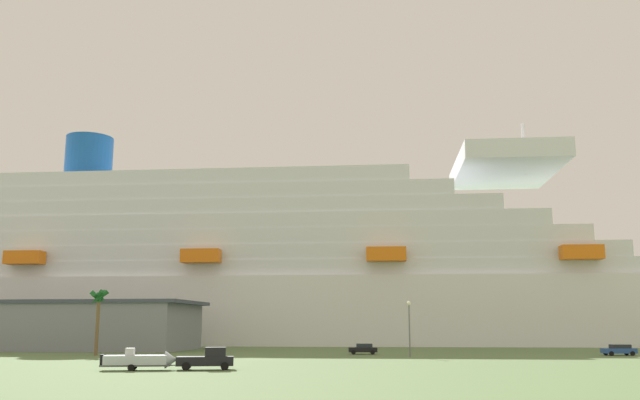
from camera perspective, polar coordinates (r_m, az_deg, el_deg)
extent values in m
plane|color=#567042|center=(123.00, -2.72, -12.49)|extent=(600.00, 600.00, 0.00)
cube|color=white|center=(158.06, -8.59, -9.31)|extent=(220.16, 35.95, 14.43)
cube|color=white|center=(158.47, -8.50, -6.10)|extent=(193.77, 32.87, 3.35)
cube|color=white|center=(159.86, -10.00, -4.89)|extent=(184.32, 32.19, 3.35)
cube|color=white|center=(161.42, -11.47, -3.69)|extent=(178.54, 31.73, 3.35)
cube|color=white|center=(163.16, -12.91, -2.52)|extent=(171.40, 31.31, 3.35)
cube|color=white|center=(165.06, -14.31, -1.37)|extent=(161.20, 30.41, 3.35)
cube|color=white|center=(167.12, -15.67, -0.25)|extent=(150.19, 29.74, 3.35)
cube|color=white|center=(169.34, -17.00, 0.84)|extent=(140.44, 28.97, 3.35)
cube|color=white|center=(159.92, 15.34, 2.75)|extent=(22.73, 34.44, 4.00)
cylinder|color=#1959B2|center=(173.45, -18.89, 3.17)|extent=(11.36, 11.36, 11.32)
cylinder|color=silver|center=(161.68, 16.81, 4.14)|extent=(0.80, 0.80, 12.00)
cube|color=orange|center=(157.78, -23.63, -4.47)|extent=(8.07, 3.39, 2.80)
cube|color=orange|center=(143.20, -10.01, -4.66)|extent=(8.07, 3.39, 2.80)
cube|color=orange|center=(138.09, 5.60, -4.56)|extent=(8.07, 3.39, 2.80)
cube|color=orange|center=(143.47, 21.17, -4.13)|extent=(8.07, 3.39, 2.80)
cube|color=gray|center=(135.80, -24.99, -9.68)|extent=(66.89, 19.79, 7.90)
cube|color=#3F4759|center=(135.85, -24.85, -7.89)|extent=(69.56, 20.58, 0.60)
cube|color=black|center=(70.06, -9.65, -13.23)|extent=(5.91, 3.25, 0.90)
cube|color=black|center=(69.98, -8.78, -12.52)|extent=(2.39, 2.26, 0.90)
cube|color=#26333F|center=(69.96, -8.22, -12.61)|extent=(0.49, 1.66, 0.63)
cylinder|color=black|center=(71.01, -8.00, -13.60)|extent=(0.84, 0.46, 0.80)
cylinder|color=black|center=(69.02, -8.03, -13.69)|extent=(0.84, 0.46, 0.80)
cylinder|color=black|center=(71.18, -11.10, -13.50)|extent=(0.84, 0.46, 0.80)
cylinder|color=black|center=(69.19, -11.23, -13.59)|extent=(0.84, 0.46, 0.80)
cube|color=#595960|center=(70.71, -15.26, -13.30)|extent=(6.87, 3.21, 0.16)
cube|color=#595960|center=(70.26, -12.00, -13.45)|extent=(2.15, 0.62, 0.10)
cylinder|color=black|center=(71.70, -15.40, -13.37)|extent=(0.67, 0.36, 0.64)
cylinder|color=black|center=(69.83, -15.64, -13.44)|extent=(0.67, 0.36, 0.64)
cube|color=silver|center=(70.68, -15.24, -12.87)|extent=(6.33, 3.25, 0.90)
cone|color=silver|center=(70.28, -12.41, -13.01)|extent=(1.56, 1.94, 1.70)
cube|color=silver|center=(70.73, -15.71, -12.20)|extent=(1.01, 1.16, 0.70)
cube|color=black|center=(71.21, -17.87, -12.72)|extent=(0.47, 0.57, 1.10)
cylinder|color=brown|center=(106.00, -18.25, -10.10)|extent=(0.51, 0.51, 8.23)
cone|color=#195923|center=(105.89, -17.92, -7.83)|extent=(0.77, 2.53, 2.38)
cone|color=#195923|center=(106.25, -17.92, -7.84)|extent=(2.64, 2.32, 1.66)
cone|color=#195923|center=(106.46, -18.16, -7.83)|extent=(2.52, 2.11, 2.23)
cone|color=#195923|center=(106.21, -18.32, -7.82)|extent=(0.94, 2.88, 1.61)
cone|color=#195923|center=(105.81, -18.28, -7.81)|extent=(2.60, 1.72, 2.33)
cone|color=#195923|center=(105.69, -18.06, -7.82)|extent=(2.40, 2.20, 2.31)
sphere|color=#195923|center=(106.07, -18.12, -7.88)|extent=(1.10, 1.10, 1.10)
cylinder|color=slate|center=(96.34, 7.55, -10.88)|extent=(0.20, 0.20, 7.09)
sphere|color=#F9F2CC|center=(96.38, 7.50, -8.62)|extent=(0.56, 0.56, 0.56)
cube|color=#264C99|center=(109.26, 23.86, -11.54)|extent=(4.87, 2.52, 0.70)
cube|color=#1E232D|center=(109.34, 23.95, -11.20)|extent=(2.82, 2.04, 0.55)
cylinder|color=black|center=(107.79, 23.34, -11.79)|extent=(0.68, 0.31, 0.66)
cylinder|color=black|center=(109.49, 22.92, -11.78)|extent=(0.68, 0.31, 0.66)
cylinder|color=black|center=(109.09, 24.83, -11.65)|extent=(0.68, 0.31, 0.66)
cylinder|color=black|center=(110.77, 24.40, -11.65)|extent=(0.68, 0.31, 0.66)
cube|color=black|center=(104.75, 3.64, -12.47)|extent=(4.43, 2.13, 0.70)
cube|color=#1E232D|center=(104.73, 3.76, -12.13)|extent=(2.52, 1.83, 0.55)
cylinder|color=black|center=(103.83, 2.84, -12.69)|extent=(0.67, 0.26, 0.66)
cylinder|color=black|center=(105.71, 2.85, -12.65)|extent=(0.67, 0.26, 0.66)
cylinder|color=black|center=(103.83, 4.45, -12.67)|extent=(0.67, 0.26, 0.66)
cylinder|color=black|center=(105.72, 4.43, -12.63)|extent=(0.67, 0.26, 0.66)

